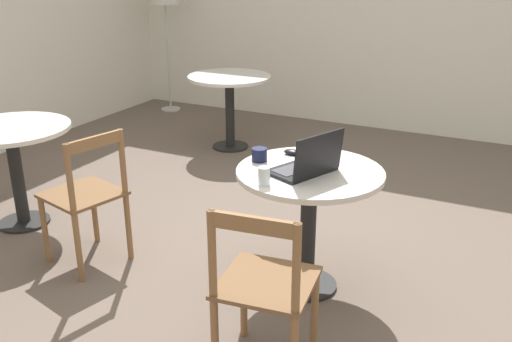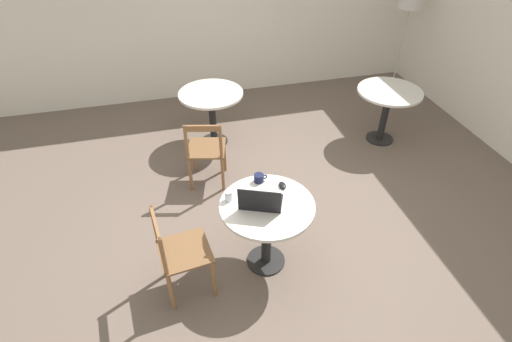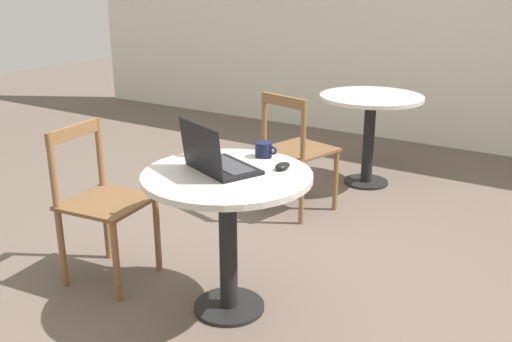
# 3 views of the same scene
# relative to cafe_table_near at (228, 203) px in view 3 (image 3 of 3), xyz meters

# --- Properties ---
(ground_plane) EXTENTS (16.00, 16.00, 0.00)m
(ground_plane) POSITION_rel_cafe_table_near_xyz_m (0.21, 0.38, -0.58)
(ground_plane) COLOR #66564C
(wall_back) EXTENTS (9.40, 0.06, 2.70)m
(wall_back) POSITION_rel_cafe_table_near_xyz_m (0.21, 3.61, 0.77)
(wall_back) COLOR silver
(wall_back) RESTS_ON ground_plane
(cafe_table_near) EXTENTS (0.81, 0.81, 0.73)m
(cafe_table_near) POSITION_rel_cafe_table_near_xyz_m (0.00, 0.00, 0.00)
(cafe_table_near) COLOR black
(cafe_table_near) RESTS_ON ground_plane
(cafe_table_far) EXTENTS (0.81, 0.81, 0.73)m
(cafe_table_far) POSITION_rel_cafe_table_near_xyz_m (-0.13, 2.15, 0.00)
(cafe_table_far) COLOR black
(cafe_table_far) RESTS_ON ground_plane
(chair_near_left) EXTENTS (0.46, 0.46, 0.86)m
(chair_near_left) POSITION_rel_cafe_table_near_xyz_m (-0.77, -0.10, -0.13)
(chair_near_left) COLOR brown
(chair_near_left) RESTS_ON ground_plane
(chair_far_front) EXTENTS (0.50, 0.50, 0.86)m
(chair_far_front) POSITION_rel_cafe_table_near_xyz_m (-0.34, 1.31, -0.13)
(chair_far_front) COLOR brown
(chair_far_front) RESTS_ON ground_plane
(laptop) EXTENTS (0.42, 0.37, 0.24)m
(laptop) POSITION_rel_cafe_table_near_xyz_m (-0.06, -0.00, 0.20)
(laptop) COLOR black
(laptop) RESTS_ON cafe_table_near
(mouse) EXTENTS (0.06, 0.10, 0.03)m
(mouse) POSITION_rel_cafe_table_near_xyz_m (0.19, 0.19, 0.17)
(mouse) COLOR black
(mouse) RESTS_ON cafe_table_near
(mug) EXTENTS (0.12, 0.09, 0.08)m
(mug) POSITION_rel_cafe_table_near_xyz_m (0.01, 0.31, 0.19)
(mug) COLOR #141938
(mug) RESTS_ON cafe_table_near
(drinking_glass) EXTENTS (0.06, 0.06, 0.10)m
(drinking_glass) POSITION_rel_cafe_table_near_xyz_m (-0.30, 0.13, 0.20)
(drinking_glass) COLOR silver
(drinking_glass) RESTS_ON cafe_table_near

